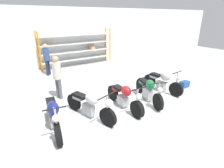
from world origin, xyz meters
TOP-DOWN VIEW (x-y plane):
  - ground_plane at (0.00, 0.00)m, footprint 30.00×30.00m
  - back_wall at (0.00, 6.46)m, footprint 30.00×0.08m
  - shelving_rack at (1.01, 6.10)m, footprint 4.79×0.63m
  - motorcycle_blue at (-2.36, -0.19)m, footprint 0.61×2.10m
  - motorcycle_white at (-1.23, -0.22)m, footprint 0.94×2.07m
  - motorcycle_red at (0.07, -0.28)m, footprint 0.58×2.10m
  - motorcycle_green at (1.19, -0.30)m, footprint 0.89×2.06m
  - motorcycle_silver at (2.31, -0.00)m, footprint 0.61×1.96m
  - person_browsing at (-1.62, 1.74)m, footprint 0.40×0.40m
  - person_near_rack at (-1.22, 5.00)m, footprint 0.45×0.45m
  - toolbox at (3.57, -0.23)m, footprint 0.44×0.26m

SIDE VIEW (x-z plane):
  - ground_plane at x=0.00m, z-range 0.00..0.00m
  - toolbox at x=3.57m, z-range 0.00..0.28m
  - motorcycle_red at x=0.07m, z-range -0.07..0.92m
  - motorcycle_green at x=1.19m, z-range -0.05..0.94m
  - motorcycle_blue at x=-2.36m, z-range -0.05..0.98m
  - motorcycle_white at x=-1.23m, z-range -0.02..0.97m
  - motorcycle_silver at x=2.31m, z-range -0.04..1.00m
  - person_near_rack at x=-1.22m, z-range 0.15..1.85m
  - person_browsing at x=-1.62m, z-range 0.15..1.85m
  - shelving_rack at x=1.01m, z-range 0.02..2.32m
  - back_wall at x=0.00m, z-range 0.00..3.60m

